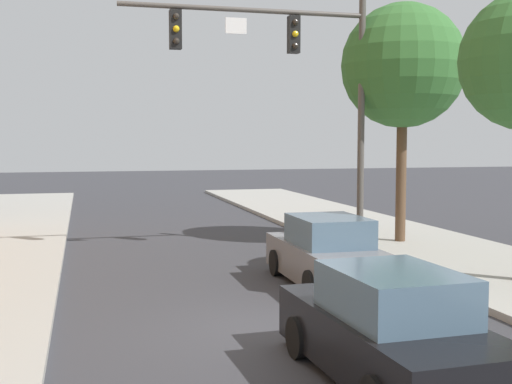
{
  "coord_description": "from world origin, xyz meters",
  "views": [
    {
      "loc": [
        -3.42,
        -10.75,
        3.33
      ],
      "look_at": [
        0.84,
        5.38,
        2.0
      ],
      "focal_mm": 46.08,
      "sensor_mm": 36.0,
      "label": 1
    }
  ],
  "objects_px": {
    "car_lead_grey": "(327,254)",
    "car_following_black": "(389,332)",
    "traffic_signal_mast": "(296,69)",
    "street_tree_second": "(403,66)"
  },
  "relations": [
    {
      "from": "traffic_signal_mast",
      "to": "car_following_black",
      "type": "height_order",
      "value": "traffic_signal_mast"
    },
    {
      "from": "street_tree_second",
      "to": "car_lead_grey",
      "type": "bearing_deg",
      "value": -132.06
    },
    {
      "from": "traffic_signal_mast",
      "to": "car_lead_grey",
      "type": "xyz_separation_m",
      "value": [
        -0.62,
        -4.21,
        -4.65
      ]
    },
    {
      "from": "car_lead_grey",
      "to": "car_following_black",
      "type": "bearing_deg",
      "value": -102.94
    },
    {
      "from": "car_following_black",
      "to": "street_tree_second",
      "type": "xyz_separation_m",
      "value": [
        5.64,
        10.66,
        4.87
      ]
    },
    {
      "from": "car_following_black",
      "to": "street_tree_second",
      "type": "relative_size",
      "value": 0.58
    },
    {
      "from": "car_lead_grey",
      "to": "car_following_black",
      "type": "xyz_separation_m",
      "value": [
        -1.36,
        -5.92,
        0.0
      ]
    },
    {
      "from": "car_following_black",
      "to": "street_tree_second",
      "type": "distance_m",
      "value": 13.0
    },
    {
      "from": "traffic_signal_mast",
      "to": "car_lead_grey",
      "type": "relative_size",
      "value": 1.76
    },
    {
      "from": "traffic_signal_mast",
      "to": "car_following_black",
      "type": "distance_m",
      "value": 11.31
    }
  ]
}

